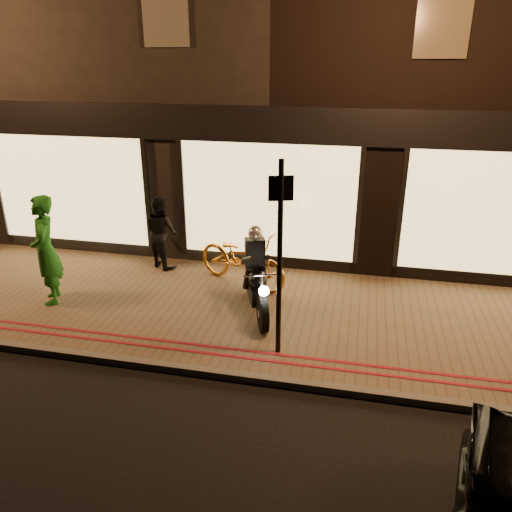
{
  "coord_description": "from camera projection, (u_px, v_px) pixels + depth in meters",
  "views": [
    {
      "loc": [
        1.88,
        -5.83,
        4.41
      ],
      "look_at": [
        0.14,
        2.18,
        1.1
      ],
      "focal_mm": 35.0,
      "sensor_mm": 36.0,
      "label": 1
    }
  ],
  "objects": [
    {
      "name": "sign_post",
      "position": [
        280.0,
        251.0,
        7.15
      ],
      "size": [
        0.34,
        0.13,
        3.0
      ],
      "rotation": [
        0.0,
        0.0,
        0.3
      ],
      "color": "black",
      "rests_on": "sidewalk"
    },
    {
      "name": "bicycle_gold",
      "position": [
        242.0,
        258.0,
        9.87
      ],
      "size": [
        2.2,
        1.53,
        1.09
      ],
      "primitive_type": "imported",
      "rotation": [
        0.0,
        0.0,
        1.14
      ],
      "color": "orange",
      "rests_on": "sidewalk"
    },
    {
      "name": "person_green",
      "position": [
        46.0,
        250.0,
        9.01
      ],
      "size": [
        0.79,
        0.88,
        2.03
      ],
      "primitive_type": "imported",
      "rotation": [
        0.0,
        0.0,
        -1.05
      ],
      "color": "#1D6C1D",
      "rests_on": "sidewalk"
    },
    {
      "name": "ground",
      "position": [
        215.0,
        379.0,
        7.3
      ],
      "size": [
        90.0,
        90.0,
        0.0
      ],
      "primitive_type": "plane",
      "color": "black",
      "rests_on": "ground"
    },
    {
      "name": "kerb_stone",
      "position": [
        216.0,
        374.0,
        7.33
      ],
      "size": [
        50.0,
        0.14,
        0.12
      ],
      "primitive_type": "cube",
      "color": "#59544C",
      "rests_on": "ground"
    },
    {
      "name": "building_row",
      "position": [
        303.0,
        61.0,
        13.86
      ],
      "size": [
        48.0,
        10.11,
        8.5
      ],
      "color": "black",
      "rests_on": "ground"
    },
    {
      "name": "motorcycle",
      "position": [
        257.0,
        280.0,
        8.76
      ],
      "size": [
        0.87,
        1.85,
        1.59
      ],
      "rotation": [
        0.0,
        0.0,
        0.37
      ],
      "color": "black",
      "rests_on": "sidewalk"
    },
    {
      "name": "red_kerb_lines",
      "position": [
        225.0,
        352.0,
        7.76
      ],
      "size": [
        50.0,
        0.26,
        0.01
      ],
      "color": "maroon",
      "rests_on": "sidewalk"
    },
    {
      "name": "sidewalk",
      "position": [
        247.0,
        312.0,
        9.09
      ],
      "size": [
        50.0,
        4.0,
        0.12
      ],
      "primitive_type": "cube",
      "color": "brown",
      "rests_on": "ground"
    },
    {
      "name": "person_dark",
      "position": [
        161.0,
        232.0,
        10.64
      ],
      "size": [
        0.96,
        0.91,
        1.57
      ],
      "primitive_type": "imported",
      "rotation": [
        0.0,
        0.0,
        2.59
      ],
      "color": "black",
      "rests_on": "sidewalk"
    }
  ]
}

